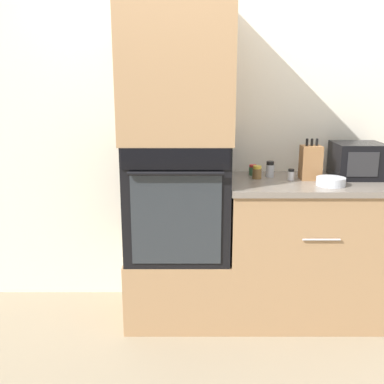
# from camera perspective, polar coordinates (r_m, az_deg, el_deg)

# --- Properties ---
(ground_plane) EXTENTS (12.00, 12.00, 0.00)m
(ground_plane) POSITION_cam_1_polar(r_m,az_deg,el_deg) (2.92, 5.13, -17.85)
(ground_plane) COLOR gray
(wall_back) EXTENTS (8.00, 0.05, 2.50)m
(wall_back) POSITION_cam_1_polar(r_m,az_deg,el_deg) (3.13, 4.66, 8.63)
(wall_back) COLOR silver
(wall_back) RESTS_ON ground_plane
(oven_cabinet_base) EXTENTS (0.66, 0.60, 0.45)m
(oven_cabinet_base) POSITION_cam_1_polar(r_m,az_deg,el_deg) (3.07, -1.53, -11.39)
(oven_cabinet_base) COLOR #A87F56
(oven_cabinet_base) RESTS_ON ground_plane
(wall_oven) EXTENTS (0.64, 0.64, 0.73)m
(wall_oven) POSITION_cam_1_polar(r_m,az_deg,el_deg) (2.87, -1.60, -0.74)
(wall_oven) COLOR black
(wall_oven) RESTS_ON oven_cabinet_base
(oven_cabinet_upper) EXTENTS (0.66, 0.60, 0.85)m
(oven_cabinet_upper) POSITION_cam_1_polar(r_m,az_deg,el_deg) (2.78, -1.71, 15.16)
(oven_cabinet_upper) COLOR #A87F56
(oven_cabinet_upper) RESTS_ON wall_oven
(counter_unit) EXTENTS (1.05, 0.63, 0.92)m
(counter_unit) POSITION_cam_1_polar(r_m,az_deg,el_deg) (3.07, 14.52, -7.02)
(counter_unit) COLOR #A87F56
(counter_unit) RESTS_ON ground_plane
(microwave) EXTENTS (0.31, 0.30, 0.23)m
(microwave) POSITION_cam_1_polar(r_m,az_deg,el_deg) (3.10, 20.50, 3.77)
(microwave) COLOR black
(microwave) RESTS_ON counter_unit
(knife_block) EXTENTS (0.12, 0.12, 0.26)m
(knife_block) POSITION_cam_1_polar(r_m,az_deg,el_deg) (2.96, 15.06, 3.64)
(knife_block) COLOR olive
(knife_block) RESTS_ON counter_unit
(bowl) EXTENTS (0.17, 0.17, 0.05)m
(bowl) POSITION_cam_1_polar(r_m,az_deg,el_deg) (2.83, 17.43, 1.27)
(bowl) COLOR silver
(bowl) RESTS_ON counter_unit
(condiment_jar_near) EXTENTS (0.05, 0.05, 0.07)m
(condiment_jar_near) POSITION_cam_1_polar(r_m,az_deg,el_deg) (3.03, 7.94, 2.78)
(condiment_jar_near) COLOR #427047
(condiment_jar_near) RESTS_ON counter_unit
(condiment_jar_mid) EXTENTS (0.04, 0.04, 0.07)m
(condiment_jar_mid) POSITION_cam_1_polar(r_m,az_deg,el_deg) (2.92, 12.69, 2.15)
(condiment_jar_mid) COLOR silver
(condiment_jar_mid) RESTS_ON counter_unit
(condiment_jar_far) EXTENTS (0.05, 0.05, 0.10)m
(condiment_jar_far) POSITION_cam_1_polar(r_m,az_deg,el_deg) (2.99, 10.11, 2.86)
(condiment_jar_far) COLOR silver
(condiment_jar_far) RESTS_ON counter_unit
(condiment_jar_back) EXTENTS (0.06, 0.06, 0.08)m
(condiment_jar_back) POSITION_cam_1_polar(r_m,az_deg,el_deg) (2.92, 8.48, 2.48)
(condiment_jar_back) COLOR brown
(condiment_jar_back) RESTS_ON counter_unit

